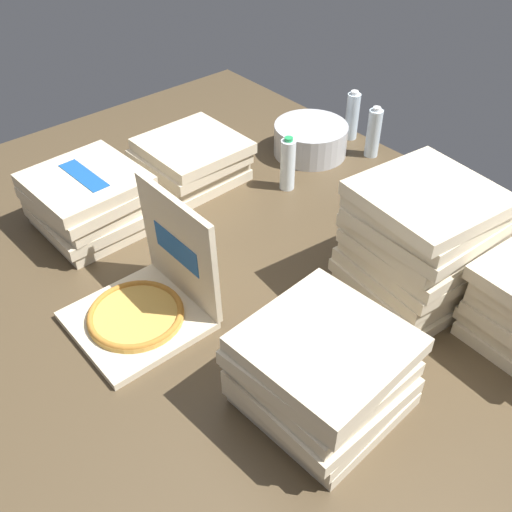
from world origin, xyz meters
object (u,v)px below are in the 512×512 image
Objects in this scene: pizza_stack_right_mid at (420,242)px; water_bottle_0 at (288,164)px; pizza_stack_center_near at (91,201)px; pizza_stack_left_mid at (190,160)px; pizza_stack_right_far at (322,372)px; water_bottle_2 at (374,133)px; water_bottle_1 at (352,116)px; ice_bucket at (310,139)px; open_pizza_box at (149,297)px.

pizza_stack_right_mid reaches higher than water_bottle_0.
water_bottle_0 reaches higher than pizza_stack_center_near.
pizza_stack_right_mid is 1.08m from pizza_stack_left_mid.
water_bottle_2 is (-0.82, 1.16, -0.02)m from pizza_stack_right_far.
pizza_stack_center_near is at bearing -176.63° from pizza_stack_right_far.
water_bottle_1 is 0.18m from water_bottle_2.
water_bottle_2 is at bearing 125.21° from pizza_stack_right_far.
pizza_stack_left_mid is at bearing -108.04° from ice_bucket.
ice_bucket is (-0.41, 1.13, -0.01)m from open_pizza_box.
open_pizza_box is at bearing -164.30° from pizza_stack_right_far.
pizza_stack_right_far is (0.60, 0.17, 0.05)m from open_pizza_box.
ice_bucket is (0.18, 0.54, -0.02)m from pizza_stack_left_mid.
open_pizza_box is at bearing -74.04° from water_bottle_1.
pizza_stack_right_far is at bearing -54.79° from water_bottle_2.
pizza_stack_right_mid reaches higher than ice_bucket.
open_pizza_box is 0.96× the size of pizza_stack_center_near.
pizza_stack_right_mid is 1.88× the size of water_bottle_0.
water_bottle_1 reaches higher than pizza_stack_center_near.
water_bottle_1 is at bearing 82.81° from pizza_stack_center_near.
water_bottle_0 is at bearing -76.77° from water_bottle_1.
ice_bucket is at bearing 110.17° from open_pizza_box.
pizza_stack_right_mid is 0.75m from water_bottle_0.
open_pizza_box is at bearing -122.26° from pizza_stack_right_mid.
pizza_stack_left_mid is at bearing -103.90° from water_bottle_1.
pizza_stack_right_mid reaches higher than pizza_stack_left_mid.
ice_bucket is at bearing 136.59° from pizza_stack_right_far.
water_bottle_2 reaches higher than pizza_stack_center_near.
pizza_stack_center_near is at bearing -105.31° from water_bottle_2.
water_bottle_2 is at bearing 139.43° from pizza_stack_right_mid.
pizza_stack_right_far reaches higher than water_bottle_0.
pizza_stack_center_near reaches higher than ice_bucket.
pizza_stack_center_near is 0.80m from water_bottle_0.
water_bottle_2 is (0.37, 0.75, 0.02)m from pizza_stack_left_mid.
pizza_stack_left_mid is 0.57m from ice_bucket.
pizza_stack_left_mid is (-1.06, -0.16, -0.11)m from pizza_stack_right_mid.
open_pizza_box is 0.88m from pizza_stack_right_mid.
pizza_stack_center_near is 1.80× the size of water_bottle_2.
water_bottle_1 is at bearing 163.92° from water_bottle_2.
open_pizza_box is 0.83m from pizza_stack_left_mid.
pizza_stack_right_far reaches higher than pizza_stack_center_near.
pizza_stack_right_far is 1.02× the size of pizza_stack_center_near.
pizza_stack_right_far is at bearing 3.37° from pizza_stack_center_near.
pizza_stack_right_mid is at bearing -40.57° from water_bottle_2.
pizza_stack_right_mid reaches higher than water_bottle_2.
water_bottle_1 is at bearing 105.96° from open_pizza_box.
pizza_stack_right_mid is at bearing 32.04° from pizza_stack_center_near.
open_pizza_box reaches higher than pizza_stack_center_near.
pizza_stack_right_mid reaches higher than pizza_stack_right_far.
water_bottle_1 is (0.02, 0.25, 0.04)m from ice_bucket.
pizza_stack_left_mid is at bearing -140.21° from water_bottle_0.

